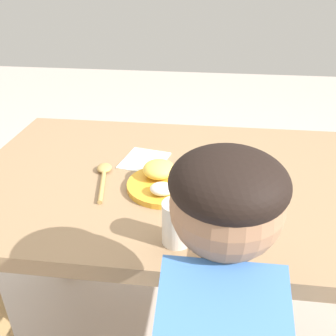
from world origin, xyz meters
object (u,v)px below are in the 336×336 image
object	(u,v)px
plate	(163,180)
fork	(214,190)
drinking_cup	(177,223)
spoon	(104,174)

from	to	relation	value
plate	fork	bearing A→B (deg)	-1.95
plate	drinking_cup	size ratio (longest dim) A/B	2.02
fork	spoon	world-z (taller)	spoon
fork	plate	bearing A→B (deg)	90.04
spoon	drinking_cup	bearing A→B (deg)	-148.75
spoon	plate	bearing A→B (deg)	-112.03
fork	spoon	size ratio (longest dim) A/B	1.11
plate	spoon	distance (m)	0.18
spoon	drinking_cup	xyz separation A→B (m)	(0.24, -0.26, 0.04)
plate	spoon	size ratio (longest dim) A/B	1.02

